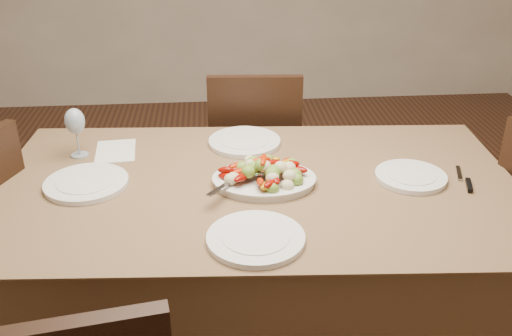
{
  "coord_description": "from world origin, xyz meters",
  "views": [
    {
      "loc": [
        -0.16,
        -1.69,
        1.7
      ],
      "look_at": [
        -0.02,
        0.06,
        0.82
      ],
      "focal_mm": 40.0,
      "sensor_mm": 36.0,
      "label": 1
    }
  ],
  "objects_px": {
    "serving_platter": "(264,182)",
    "plate_far": "(245,142)",
    "plate_right": "(411,177)",
    "plate_left": "(86,183)",
    "wine_glass": "(76,131)",
    "plate_near": "(256,239)",
    "dining_table": "(256,272)",
    "chair_far": "(254,156)"
  },
  "relations": [
    {
      "from": "plate_near",
      "to": "wine_glass",
      "type": "height_order",
      "value": "wine_glass"
    },
    {
      "from": "serving_platter",
      "to": "plate_far",
      "type": "xyz_separation_m",
      "value": [
        -0.05,
        0.35,
        -0.0
      ]
    },
    {
      "from": "serving_platter",
      "to": "plate_right",
      "type": "bearing_deg",
      "value": -0.16
    },
    {
      "from": "dining_table",
      "to": "plate_far",
      "type": "height_order",
      "value": "plate_far"
    },
    {
      "from": "wine_glass",
      "to": "plate_near",
      "type": "bearing_deg",
      "value": -45.47
    },
    {
      "from": "dining_table",
      "to": "plate_left",
      "type": "xyz_separation_m",
      "value": [
        -0.59,
        0.04,
        0.39
      ]
    },
    {
      "from": "chair_far",
      "to": "wine_glass",
      "type": "height_order",
      "value": "wine_glass"
    },
    {
      "from": "serving_platter",
      "to": "wine_glass",
      "type": "distance_m",
      "value": 0.75
    },
    {
      "from": "chair_far",
      "to": "serving_platter",
      "type": "distance_m",
      "value": 0.88
    },
    {
      "from": "plate_left",
      "to": "plate_right",
      "type": "xyz_separation_m",
      "value": [
        1.14,
        -0.04,
        0.0
      ]
    },
    {
      "from": "plate_near",
      "to": "plate_far",
      "type": "bearing_deg",
      "value": 88.98
    },
    {
      "from": "plate_right",
      "to": "chair_far",
      "type": "bearing_deg",
      "value": 120.78
    },
    {
      "from": "dining_table",
      "to": "wine_glass",
      "type": "distance_m",
      "value": 0.86
    },
    {
      "from": "serving_platter",
      "to": "plate_near",
      "type": "relative_size",
      "value": 1.19
    },
    {
      "from": "dining_table",
      "to": "plate_near",
      "type": "height_order",
      "value": "plate_near"
    },
    {
      "from": "chair_far",
      "to": "plate_right",
      "type": "distance_m",
      "value": 1.0
    },
    {
      "from": "plate_near",
      "to": "wine_glass",
      "type": "distance_m",
      "value": 0.9
    },
    {
      "from": "dining_table",
      "to": "plate_far",
      "type": "xyz_separation_m",
      "value": [
        -0.02,
        0.34,
        0.39
      ]
    },
    {
      "from": "chair_far",
      "to": "plate_right",
      "type": "height_order",
      "value": "chair_far"
    },
    {
      "from": "plate_left",
      "to": "plate_right",
      "type": "relative_size",
      "value": 1.15
    },
    {
      "from": "serving_platter",
      "to": "plate_near",
      "type": "height_order",
      "value": "serving_platter"
    },
    {
      "from": "dining_table",
      "to": "wine_glass",
      "type": "height_order",
      "value": "wine_glass"
    },
    {
      "from": "chair_far",
      "to": "plate_far",
      "type": "relative_size",
      "value": 3.29
    },
    {
      "from": "plate_right",
      "to": "plate_far",
      "type": "distance_m",
      "value": 0.67
    },
    {
      "from": "dining_table",
      "to": "plate_right",
      "type": "height_order",
      "value": "plate_right"
    },
    {
      "from": "plate_left",
      "to": "chair_far",
      "type": "bearing_deg",
      "value": 50.35
    },
    {
      "from": "plate_far",
      "to": "plate_near",
      "type": "distance_m",
      "value": 0.7
    },
    {
      "from": "serving_platter",
      "to": "plate_left",
      "type": "bearing_deg",
      "value": 175.97
    },
    {
      "from": "plate_far",
      "to": "plate_near",
      "type": "xyz_separation_m",
      "value": [
        -0.01,
        -0.7,
        0.0
      ]
    },
    {
      "from": "serving_platter",
      "to": "dining_table",
      "type": "bearing_deg",
      "value": 163.85
    },
    {
      "from": "chair_far",
      "to": "plate_far",
      "type": "bearing_deg",
      "value": 84.25
    },
    {
      "from": "plate_near",
      "to": "serving_platter",
      "type": "bearing_deg",
      "value": 80.47
    },
    {
      "from": "plate_near",
      "to": "wine_glass",
      "type": "bearing_deg",
      "value": 134.53
    },
    {
      "from": "plate_near",
      "to": "plate_right",
      "type": "bearing_deg",
      "value": 30.68
    },
    {
      "from": "serving_platter",
      "to": "plate_left",
      "type": "height_order",
      "value": "serving_platter"
    },
    {
      "from": "serving_platter",
      "to": "plate_near",
      "type": "xyz_separation_m",
      "value": [
        -0.06,
        -0.35,
        -0.0
      ]
    },
    {
      "from": "plate_right",
      "to": "wine_glass",
      "type": "relative_size",
      "value": 1.23
    },
    {
      "from": "chair_far",
      "to": "plate_right",
      "type": "bearing_deg",
      "value": 124.19
    },
    {
      "from": "plate_right",
      "to": "serving_platter",
      "type": "bearing_deg",
      "value": 179.84
    },
    {
      "from": "chair_far",
      "to": "plate_right",
      "type": "xyz_separation_m",
      "value": [
        0.49,
        -0.83,
        0.29
      ]
    },
    {
      "from": "plate_right",
      "to": "wine_glass",
      "type": "xyz_separation_m",
      "value": [
        -1.21,
        0.29,
        0.09
      ]
    },
    {
      "from": "plate_far",
      "to": "wine_glass",
      "type": "height_order",
      "value": "wine_glass"
    }
  ]
}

